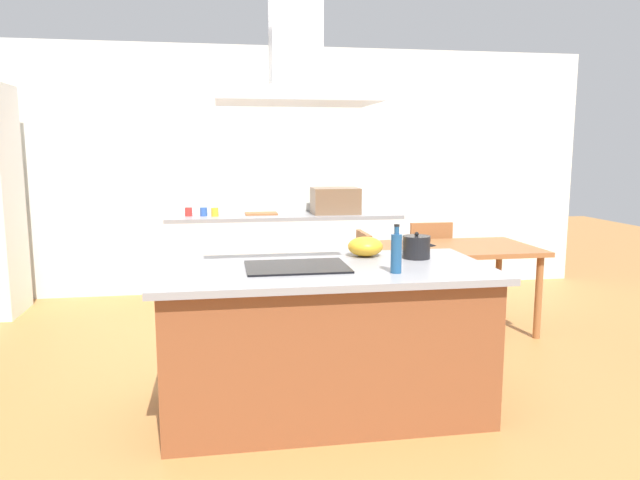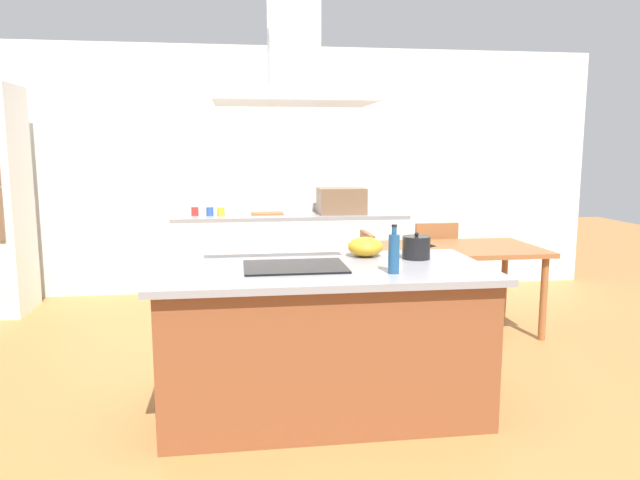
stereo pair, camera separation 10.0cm
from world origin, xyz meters
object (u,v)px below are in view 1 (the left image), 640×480
Objects in this scene: cooktop at (297,267)px; coffee_mug_red at (189,212)px; tea_kettle at (417,247)px; olive_oil_bottle at (396,252)px; chair_at_left_end at (351,277)px; mixing_bowl at (365,246)px; countertop_microwave at (335,201)px; coffee_mug_blue at (204,212)px; cutting_board at (261,214)px; dining_table at (453,256)px; coffee_mug_yellow at (215,212)px; chair_facing_back_wall at (427,260)px; range_hood at (295,58)px.

coffee_mug_red is at bearing 104.92° from cooktop.
tea_kettle is 0.50m from olive_oil_bottle.
tea_kettle is 1.36m from chair_at_left_end.
tea_kettle is 1.00× the size of mixing_bowl.
countertop_microwave is 1.41m from coffee_mug_blue.
countertop_microwave is at bearing 74.64° from cooktop.
cutting_board is 0.24× the size of dining_table.
olive_oil_bottle reaches higher than mixing_bowl.
tea_kettle reaches higher than coffee_mug_blue.
coffee_mug_yellow is 0.10× the size of chair_facing_back_wall.
cutting_board is at bearing 99.78° from olive_oil_bottle.
dining_table is 1.57× the size of chair_facing_back_wall.
mixing_bowl is (-0.31, 0.13, -0.01)m from tea_kettle.
cooktop reaches higher than chair_facing_back_wall.
cooktop is 0.43× the size of dining_table.
tea_kettle is 1.39m from range_hood.
tea_kettle reaches higher than cutting_board.
coffee_mug_red is at bearing 120.02° from tea_kettle.
chair_at_left_end is (0.67, -1.48, -0.40)m from cutting_board.
olive_oil_bottle reaches higher than cutting_board.
coffee_mug_yellow is 1.85m from chair_at_left_end.
tea_kettle is 0.25× the size of range_hood.
mixing_bowl is at bearing -96.62° from countertop_microwave.
cooktop is 6.67× the size of coffee_mug_red.
coffee_mug_blue is (-1.41, -0.01, -0.09)m from countertop_microwave.
cutting_board is at bearing 2.60° from coffee_mug_red.
olive_oil_bottle is at bearing -80.22° from cutting_board.
mixing_bowl is 2.79m from coffee_mug_blue.
range_hood is (0.50, -2.82, 1.16)m from coffee_mug_yellow.
cutting_board reaches higher than cooktop.
coffee_mug_blue is at bearing 155.32° from coffee_mug_yellow.
coffee_mug_yellow is (-0.99, 2.51, -0.02)m from mixing_bowl.
chair_facing_back_wall is (1.58, -0.81, -0.40)m from cutting_board.
mixing_bowl is (-0.04, 0.55, -0.05)m from olive_oil_bottle.
range_hood reaches higher than chair_facing_back_wall.
olive_oil_bottle is 3.40m from coffee_mug_red.
cutting_board is at bearing 5.25° from coffee_mug_blue.
chair_facing_back_wall is at bearing -18.38° from coffee_mug_red.
coffee_mug_blue is 1.96m from chair_at_left_end.
cutting_board is 0.38× the size of range_hood.
cutting_board is 0.38× the size of chair_at_left_end.
chair_facing_back_wall is at bearing 53.38° from range_hood.
chair_facing_back_wall is (2.07, -0.70, -0.44)m from coffee_mug_yellow.
cooktop is at bearing -75.08° from coffee_mug_red.
coffee_mug_yellow is at bearing 100.04° from cooktop.
dining_table is (1.08, 1.14, -0.30)m from mixing_bowl.
chair_facing_back_wall is at bearing 59.13° from mixing_bowl.
cutting_board is 1.67m from chair_at_left_end.
dining_table is (2.07, -1.37, -0.28)m from coffee_mug_yellow.
range_hood is at bearing -126.62° from chair_facing_back_wall.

